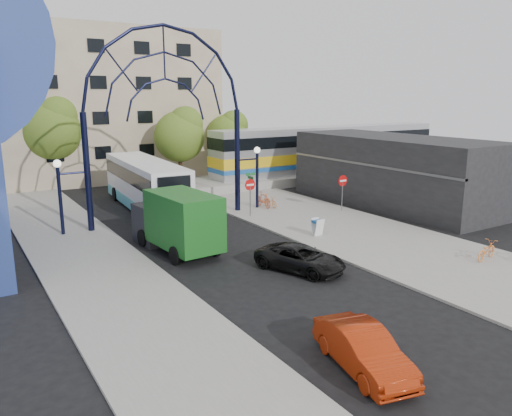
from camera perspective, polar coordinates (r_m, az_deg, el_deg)
ground at (r=20.95m, az=5.35°, el=-9.51°), size 120.00×120.00×0.00m
sidewalk_east at (r=28.82m, az=13.22°, el=-3.41°), size 8.00×56.00×0.12m
plaza_west at (r=23.36m, az=-16.99°, el=-7.48°), size 5.00×50.00×0.12m
gateway_arch at (r=31.65m, az=-10.33°, el=13.71°), size 13.64×0.44×12.10m
stop_sign at (r=32.56m, az=-0.67°, el=2.27°), size 0.80×0.07×2.50m
do_not_enter_sign at (r=34.65m, az=9.87°, el=2.69°), size 0.76×0.07×2.48m
street_name_sign at (r=33.25m, az=-0.63°, el=2.73°), size 0.70×0.70×2.80m
sandwich_board at (r=28.48m, az=7.05°, el=-1.93°), size 0.55×0.61×0.99m
commercial_block_east at (r=38.06m, az=15.54°, el=4.11°), size 6.00×16.00×5.00m
apartment_block at (r=52.19m, az=-16.99°, el=11.21°), size 20.00×12.10×14.00m
train_platform at (r=49.66m, az=8.34°, el=3.92°), size 32.00×5.00×0.80m
train_car at (r=49.35m, az=8.43°, el=6.79°), size 25.10×3.05×4.20m
tree_north_a at (r=45.14m, az=-8.58°, el=8.41°), size 4.48×4.48×7.00m
tree_north_b at (r=46.04m, az=-22.28°, el=8.52°), size 5.12×5.12×8.00m
tree_north_c at (r=49.61m, az=-3.08°, el=8.53°), size 4.16×4.16×6.50m
city_bus at (r=36.25m, az=-12.51°, el=2.73°), size 3.62×12.65×3.43m
green_truck at (r=26.01m, az=-9.13°, el=-1.50°), size 2.80×6.43×3.17m
black_suv at (r=23.13m, az=5.09°, el=-5.76°), size 3.37×4.69×1.18m
red_sedan at (r=15.51m, az=12.14°, el=-15.52°), size 2.17×4.14×1.30m
bike_near_a at (r=35.62m, az=1.65°, el=0.77°), size 0.56×1.54×0.80m
bike_near_b at (r=35.46m, az=0.84°, el=0.96°), size 0.54×1.83×1.10m
bike_far_a at (r=26.73m, az=24.85°, el=-4.41°), size 1.81×0.91×0.91m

